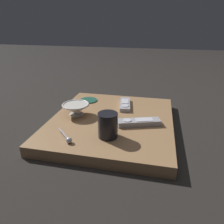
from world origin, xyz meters
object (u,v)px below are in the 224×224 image
(coffee_mug, at_px, (108,125))
(teaspoon, at_px, (68,139))
(tv_remote_far, at_px, (139,122))
(tv_remote_near, at_px, (125,104))
(drink_coaster, at_px, (88,100))
(cereal_bowl, at_px, (76,109))

(coffee_mug, bearing_deg, teaspoon, 116.02)
(coffee_mug, distance_m, teaspoon, 0.16)
(teaspoon, relative_size, tv_remote_far, 0.48)
(tv_remote_near, xyz_separation_m, drink_coaster, (0.04, 0.22, -0.01))
(teaspoon, height_order, drink_coaster, teaspoon)
(coffee_mug, bearing_deg, tv_remote_near, -2.83)
(cereal_bowl, height_order, teaspoon, cereal_bowl)
(cereal_bowl, distance_m, drink_coaster, 0.21)
(tv_remote_far, bearing_deg, coffee_mug, 138.87)
(coffee_mug, bearing_deg, drink_coaster, 28.98)
(coffee_mug, distance_m, tv_remote_near, 0.34)
(cereal_bowl, relative_size, drink_coaster, 1.30)
(coffee_mug, bearing_deg, tv_remote_far, -41.13)
(cereal_bowl, xyz_separation_m, teaspoon, (-0.24, -0.06, -0.02))
(teaspoon, relative_size, drink_coaster, 0.92)
(cereal_bowl, height_order, tv_remote_near, cereal_bowl)
(coffee_mug, height_order, drink_coaster, coffee_mug)
(teaspoon, relative_size, tv_remote_near, 0.53)
(coffee_mug, relative_size, tv_remote_near, 0.57)
(tv_remote_near, bearing_deg, drink_coaster, 80.63)
(cereal_bowl, height_order, tv_remote_far, cereal_bowl)
(cereal_bowl, distance_m, coffee_mug, 0.26)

